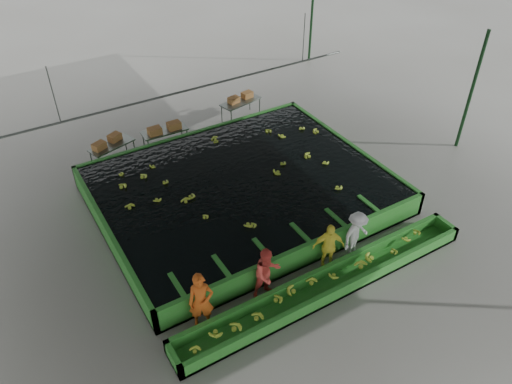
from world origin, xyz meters
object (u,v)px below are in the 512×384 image
packing_table_mid (166,139)px  box_stack_mid (165,131)px  sorting_trough (328,284)px  box_stack_right (241,100)px  flotation_tank (242,190)px  packing_table_right (241,110)px  worker_a (201,301)px  worker_b (267,273)px  box_stack_left (108,145)px  worker_d (356,234)px  worker_c (328,247)px  packing_table_left (113,153)px

packing_table_mid → box_stack_mid: bearing=-103.2°
sorting_trough → box_stack_right: bearing=73.8°
flotation_tank → packing_table_right: 6.13m
worker_a → worker_b: worker_a is taller
worker_a → sorting_trough: bearing=9.4°
worker_b → flotation_tank: bearing=69.1°
worker_a → packing_table_right: (6.72, 9.64, -0.51)m
flotation_tank → packing_table_mid: 4.82m
box_stack_left → box_stack_right: 6.40m
worker_a → box_stack_right: bearing=76.7°
worker_d → box_stack_mid: bearing=95.0°
sorting_trough → box_stack_right: box_stack_right is taller
packing_table_mid → box_stack_right: bearing=9.8°
box_stack_mid → box_stack_right: size_ratio=1.09×
box_stack_mid → worker_a: bearing=-106.9°
worker_b → box_stack_right: size_ratio=1.37×
worker_c → box_stack_mid: 9.06m
flotation_tank → packing_table_left: (-3.20, 4.83, -0.04)m
worker_a → worker_b: 2.09m
worker_d → packing_table_right: bearing=70.5°
packing_table_mid → box_stack_mid: 0.44m
worker_b → packing_table_mid: (0.64, 9.02, -0.45)m
packing_table_mid → worker_c: bearing=-80.2°
worker_a → packing_table_left: size_ratio=1.04×
packing_table_mid → worker_d: bearing=-73.6°
sorting_trough → worker_c: (0.58, 0.80, 0.59)m
flotation_tank → worker_d: size_ratio=6.02×
worker_d → packing_table_mid: size_ratio=0.88×
box_stack_left → worker_d: bearing=-61.5°
worker_b → packing_table_left: worker_b is taller
worker_c → box_stack_mid: (-1.58, 8.93, 0.02)m
box_stack_right → sorting_trough: bearing=-106.2°
box_stack_right → worker_c: bearing=-104.3°
box_stack_left → worker_b: bearing=-79.5°
worker_b → packing_table_left: 9.28m
worker_b → worker_d: 3.30m
worker_b → packing_table_right: 10.71m
packing_table_right → packing_table_left: bearing=-175.3°
box_stack_mid → box_stack_left: bearing=173.1°
sorting_trough → worker_a: size_ratio=5.29×
flotation_tank → box_stack_right: box_stack_right is taller
flotation_tank → box_stack_right: bearing=60.6°
box_stack_left → worker_a: bearing=-92.4°
packing_table_left → box_stack_right: box_stack_right is taller
packing_table_left → worker_c: bearing=-67.5°
worker_a → box_stack_right: size_ratio=1.47×
worker_a → flotation_tank: bearing=70.8°
packing_table_right → box_stack_mid: box_stack_mid is taller
sorting_trough → packing_table_right: (3.01, 10.44, 0.19)m
flotation_tank → packing_table_mid: size_ratio=5.29×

